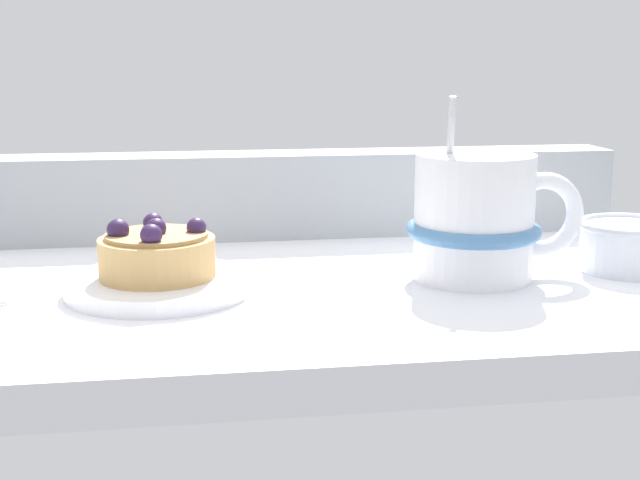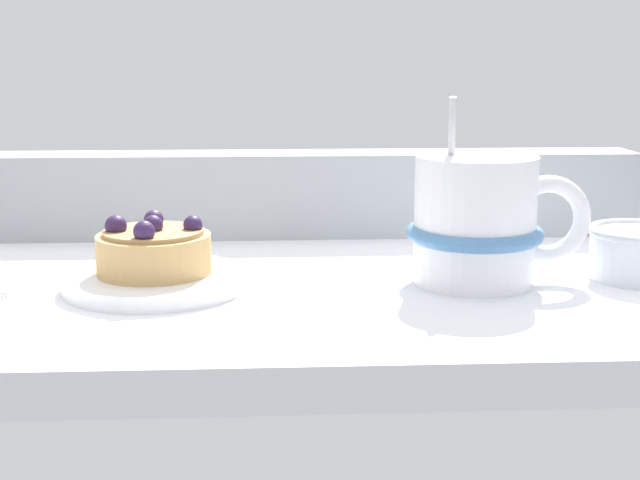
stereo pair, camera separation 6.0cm
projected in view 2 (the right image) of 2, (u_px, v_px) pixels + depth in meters
The scene contains 5 objects.
ground_plane at pixel (276, 296), 62.66cm from camera, with size 64.19×36.08×2.61cm, color white.
window_rail_back at pixel (275, 194), 76.64cm from camera, with size 62.91×5.37×7.11cm, color #9EA3A8.
dessert_plate at pixel (159, 281), 59.50cm from camera, with size 12.17×12.17×1.12cm.
raspberry_tart at pixel (158, 250), 59.06cm from camera, with size 7.61×7.61×4.02cm.
coffee_mug at pixel (483, 221), 60.41cm from camera, with size 12.71×9.35×12.73cm.
Camera 2 is at (-0.26, -60.53, 15.68)cm, focal length 49.82 mm.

